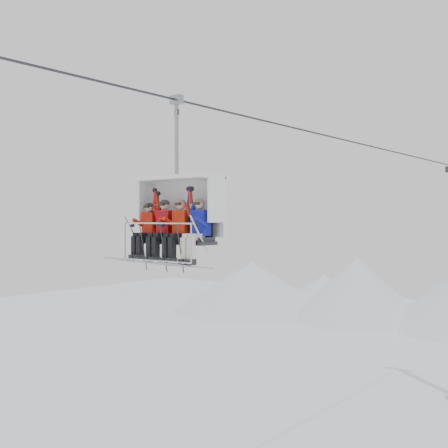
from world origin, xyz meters
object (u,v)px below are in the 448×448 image
Objects in this scene: skier_center_left at (162,228)px; skier_far_right at (197,228)px; skier_far_left at (147,229)px; skier_center_right at (179,228)px; chairlift_carrier at (180,209)px.

skier_center_left is 1.00× the size of skier_far_right.
skier_far_left is 1.67m from skier_far_right.
skier_far_left is 1.08m from skier_center_right.
chairlift_carrier reaches higher than skier_far_right.
skier_far_right is at bearing 0.00° from skier_center_right.
chairlift_carrier is at bearing 20.33° from skier_far_left.
chairlift_carrier is 1.03m from skier_far_left.
chairlift_carrier is 2.36× the size of skier_far_left.
chairlift_carrier is at bearing 159.79° from skier_far_right.
chairlift_carrier is 2.36× the size of skier_far_right.
skier_far_left is at bearing -179.09° from skier_center_left.
chairlift_carrier is at bearing 127.44° from skier_center_right.
skier_center_left is at bearing -135.25° from chairlift_carrier.
skier_center_left reaches higher than skier_far_left.
skier_center_left and skier_center_right have the same top height.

